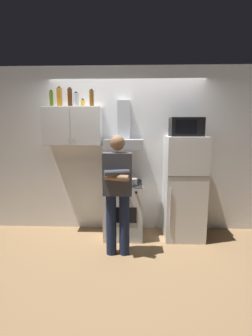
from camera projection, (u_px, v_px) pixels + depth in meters
ground_plane at (126, 242)px, 3.75m from camera, size 7.00×7.00×0.00m
back_wall_tiled at (127, 150)px, 4.12m from camera, size 4.80×0.10×2.70m
upper_cabinet at (73, 126)px, 3.86m from camera, size 0.90×0.37×0.60m
stove_oven at (123, 209)px, 3.93m from camera, size 0.60×0.62×0.87m
range_hood at (124, 136)px, 3.86m from camera, size 0.60×0.44×0.75m
refrigerator at (184, 188)px, 3.84m from camera, size 0.60×0.62×1.60m
microwave at (186, 127)px, 3.70m from camera, size 0.48×0.37×0.28m
person_standing at (118, 191)px, 3.25m from camera, size 0.38×0.33×1.64m
cooking_pot at (132, 181)px, 3.72m from camera, size 0.27×0.17×0.10m
bottle_liquor_amber at (59, 97)px, 3.78m from camera, size 0.08×0.08×0.30m
bottle_rum_dark at (70, 98)px, 3.81m from camera, size 0.07×0.07×0.29m
bottle_beer_brown at (92, 98)px, 3.81m from camera, size 0.07×0.07×0.27m
bottle_canister_steel at (76, 100)px, 3.79m from camera, size 0.08×0.08×0.22m
bottle_spice_jar at (83, 103)px, 3.82m from camera, size 0.06×0.06×0.12m
bottle_olive_oil at (51, 99)px, 3.83m from camera, size 0.06×0.06×0.26m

